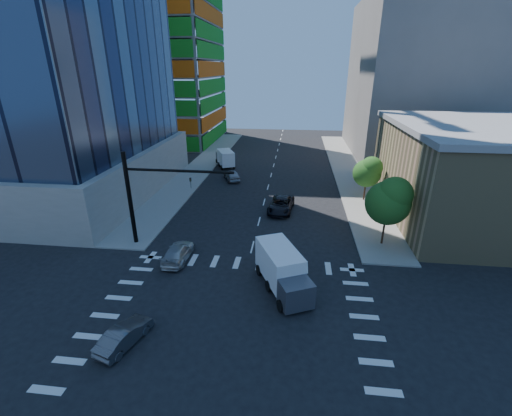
# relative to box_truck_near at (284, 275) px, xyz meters

# --- Properties ---
(ground) EXTENTS (160.00, 160.00, 0.00)m
(ground) POSITION_rel_box_truck_near_xyz_m (-3.27, -5.48, -1.40)
(ground) COLOR black
(ground) RESTS_ON ground
(road_markings) EXTENTS (20.00, 20.00, 0.01)m
(road_markings) POSITION_rel_box_truck_near_xyz_m (-3.27, -5.48, -1.39)
(road_markings) COLOR silver
(road_markings) RESTS_ON ground
(sidewalk_ne) EXTENTS (5.00, 60.00, 0.15)m
(sidewalk_ne) POSITION_rel_box_truck_near_xyz_m (9.23, 34.52, -1.32)
(sidewalk_ne) COLOR gray
(sidewalk_ne) RESTS_ON ground
(sidewalk_nw) EXTENTS (5.00, 60.00, 0.15)m
(sidewalk_nw) POSITION_rel_box_truck_near_xyz_m (-15.77, 34.52, -1.32)
(sidewalk_nw) COLOR gray
(sidewalk_nw) RESTS_ON ground
(construction_building) EXTENTS (25.16, 34.50, 70.60)m
(construction_building) POSITION_rel_box_truck_near_xyz_m (-30.68, 56.45, 23.21)
(construction_building) COLOR gray
(construction_building) RESTS_ON ground
(commercial_building) EXTENTS (20.50, 22.50, 10.60)m
(commercial_building) POSITION_rel_box_truck_near_xyz_m (21.73, 16.52, 3.91)
(commercial_building) COLOR #9D895B
(commercial_building) RESTS_ON ground
(bg_building_ne) EXTENTS (24.00, 30.00, 28.00)m
(bg_building_ne) POSITION_rel_box_truck_near_xyz_m (23.73, 49.52, 12.60)
(bg_building_ne) COLOR slate
(bg_building_ne) RESTS_ON ground
(signal_mast_nw) EXTENTS (10.20, 0.40, 9.00)m
(signal_mast_nw) POSITION_rel_box_truck_near_xyz_m (-13.27, 6.02, 4.09)
(signal_mast_nw) COLOR black
(signal_mast_nw) RESTS_ON sidewalk_nw
(tree_south) EXTENTS (4.16, 4.16, 6.82)m
(tree_south) POSITION_rel_box_truck_near_xyz_m (9.36, 8.42, 3.29)
(tree_south) COLOR #382316
(tree_south) RESTS_ON sidewalk_ne
(tree_north) EXTENTS (3.54, 3.52, 5.78)m
(tree_north) POSITION_rel_box_truck_near_xyz_m (9.66, 20.42, 2.59)
(tree_north) COLOR #382316
(tree_north) RESTS_ON sidewalk_ne
(car_nb_far) EXTENTS (3.29, 6.04, 1.61)m
(car_nb_far) POSITION_rel_box_truck_near_xyz_m (-0.98, 15.83, -0.60)
(car_nb_far) COLOR black
(car_nb_far) RESTS_ON ground
(car_sb_near) EXTENTS (2.00, 4.89, 1.42)m
(car_sb_near) POSITION_rel_box_truck_near_xyz_m (-9.60, 3.50, -0.69)
(car_sb_near) COLOR #BBBBBB
(car_sb_near) RESTS_ON ground
(car_sb_mid) EXTENTS (3.55, 4.98, 1.58)m
(car_sb_mid) POSITION_rel_box_truck_near_xyz_m (-9.08, 27.22, -0.61)
(car_sb_mid) COLOR gray
(car_sb_mid) RESTS_ON ground
(car_sb_cross) EXTENTS (2.51, 4.23, 1.32)m
(car_sb_cross) POSITION_rel_box_truck_near_xyz_m (-9.59, -6.77, -0.74)
(car_sb_cross) COLOR #4B4B50
(car_sb_cross) RESTS_ON ground
(box_truck_near) EXTENTS (4.84, 6.55, 3.16)m
(box_truck_near) POSITION_rel_box_truck_near_xyz_m (0.00, 0.00, 0.00)
(box_truck_near) COLOR black
(box_truck_near) RESTS_ON ground
(box_truck_far) EXTENTS (4.37, 5.98, 2.89)m
(box_truck_far) POSITION_rel_box_truck_near_xyz_m (-11.77, 35.12, -0.12)
(box_truck_far) COLOR black
(box_truck_far) RESTS_ON ground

